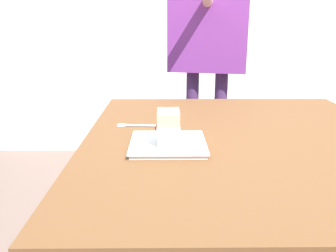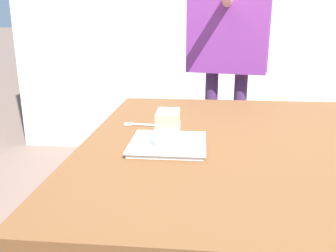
# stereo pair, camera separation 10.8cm
# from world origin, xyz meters

# --- Properties ---
(patio_table) EXTENTS (1.23, 1.07, 0.73)m
(patio_table) POSITION_xyz_m (0.00, 0.00, 0.64)
(patio_table) COLOR brown
(patio_table) RESTS_ON ground
(dessert_plate) EXTENTS (0.23, 0.23, 0.02)m
(dessert_plate) POSITION_xyz_m (0.10, -0.26, 0.74)
(dessert_plate) COLOR white
(dessert_plate) RESTS_ON patio_table
(cake_slice) EXTENTS (0.10, 0.07, 0.10)m
(cake_slice) POSITION_xyz_m (0.11, -0.26, 0.80)
(cake_slice) COLOR #EAD18C
(cake_slice) RESTS_ON dessert_plate
(dessert_fork) EXTENTS (0.03, 0.17, 0.01)m
(dessert_fork) POSITION_xyz_m (-0.12, -0.37, 0.74)
(dessert_fork) COLOR silver
(dessert_fork) RESTS_ON patio_table
(diner_person) EXTENTS (0.61, 0.48, 1.63)m
(diner_person) POSITION_xyz_m (-0.97, -0.02, 1.09)
(diner_person) COLOR #452855
(diner_person) RESTS_ON ground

